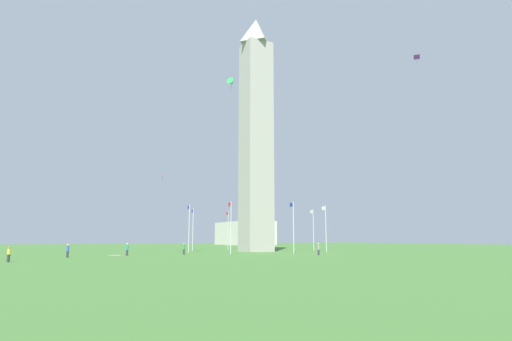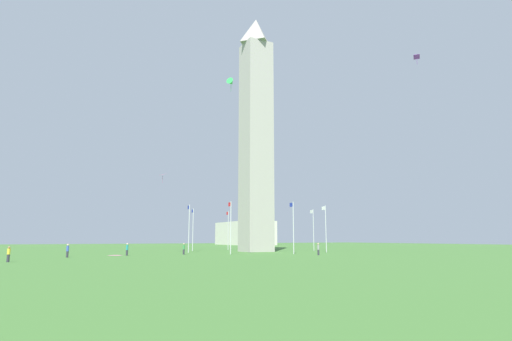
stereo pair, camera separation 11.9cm
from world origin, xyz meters
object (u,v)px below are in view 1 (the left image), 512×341
object	(u,v)px
flagpole_w	(313,228)
person_blue_shirt	(68,251)
kite_pink_diamond	(163,175)
distant_building	(244,233)
flagpole_sw	(326,227)
kite_green_delta	(231,82)
flagpole_n	(228,229)
flagpole_se	(231,225)
kite_purple_diamond	(417,57)
flagpole_e	(189,226)
flagpole_nw	(274,229)
flagpole_ne	(193,228)
person_yellow_shirt	(9,254)
obelisk_monument	(256,130)
flagpole_s	(293,225)
person_gray_shirt	(318,249)
person_teal_shirt	(127,249)
person_green_shirt	(184,249)
picnic_blanket_near_first_person	(116,255)

from	to	relation	value
flagpole_w	person_blue_shirt	bearing A→B (deg)	102.17
kite_pink_diamond	distant_building	distance (m)	91.48
distant_building	person_blue_shirt	bearing A→B (deg)	141.93
flagpole_sw	kite_green_delta	bearing A→B (deg)	114.89
flagpole_n	flagpole_se	size ratio (longest dim) A/B	1.00
flagpole_sw	flagpole_w	size ratio (longest dim) A/B	1.00
kite_purple_diamond	flagpole_e	bearing A→B (deg)	41.07
flagpole_w	kite_purple_diamond	xyz separation A→B (m)	(-29.28, 0.95, 24.93)
flagpole_nw	kite_pink_diamond	world-z (taller)	kite_pink_diamond
flagpole_nw	person_blue_shirt	world-z (taller)	flagpole_nw
kite_green_delta	kite_pink_diamond	xyz separation A→B (m)	(20.39, 3.88, -10.46)
flagpole_ne	flagpole_nw	distance (m)	18.71
person_yellow_shirt	obelisk_monument	bearing A→B (deg)	-27.35
flagpole_s	person_gray_shirt	size ratio (longest dim) A/B	4.69
flagpole_s	person_teal_shirt	xyz separation A→B (m)	(5.82, 24.92, -3.69)
flagpole_s	flagpole_w	world-z (taller)	same
flagpole_sw	kite_purple_diamond	distance (m)	32.05
flagpole_n	kite_pink_diamond	world-z (taller)	kite_pink_diamond
flagpole_n	person_green_shirt	world-z (taller)	flagpole_n
flagpole_sw	picnic_blanket_near_first_person	bearing A→B (deg)	83.96
flagpole_w	person_yellow_shirt	size ratio (longest dim) A/B	5.08
flagpole_n	picnic_blanket_near_first_person	distance (m)	32.60
flagpole_ne	distant_building	xyz separation A→B (m)	(65.57, -42.89, -0.22)
person_blue_shirt	kite_pink_diamond	size ratio (longest dim) A/B	1.08
person_teal_shirt	kite_green_delta	world-z (taller)	kite_green_delta
person_yellow_shirt	kite_pink_diamond	size ratio (longest dim) A/B	1.01
flagpole_se	flagpole_nw	world-z (taller)	same
flagpole_se	flagpole_e	bearing A→B (deg)	22.50
flagpole_sw	distant_building	size ratio (longest dim) A/B	0.30
flagpole_nw	person_yellow_shirt	size ratio (longest dim) A/B	5.08
flagpole_n	kite_green_delta	distance (m)	41.29
person_green_shirt	person_yellow_shirt	bearing A→B (deg)	-142.53
obelisk_monument	flagpole_e	xyz separation A→B (m)	(0.06, 13.23, -19.01)
kite_pink_diamond	flagpole_n	bearing A→B (deg)	-54.11
flagpole_e	person_gray_shirt	xyz separation A→B (m)	(-19.01, -13.92, -3.69)
kite_pink_diamond	kite_purple_diamond	distance (m)	45.28
obelisk_monument	kite_green_delta	distance (m)	24.86
flagpole_nw	person_yellow_shirt	distance (m)	56.14
obelisk_monument	flagpole_n	size ratio (longest dim) A/B	5.63
flagpole_sw	picnic_blanket_near_first_person	size ratio (longest dim) A/B	4.65
flagpole_nw	flagpole_n	bearing A→B (deg)	67.50
flagpole_se	picnic_blanket_near_first_person	distance (m)	17.87
flagpole_w	kite_pink_diamond	world-z (taller)	kite_pink_diamond
flagpole_w	flagpole_nw	world-z (taller)	same
person_teal_shirt	kite_pink_diamond	size ratio (longest dim) A/B	1.09
obelisk_monument	flagpole_n	distance (m)	23.19
flagpole_ne	person_teal_shirt	world-z (taller)	flagpole_ne
flagpole_n	person_yellow_shirt	distance (m)	50.65
flagpole_s	person_green_shirt	distance (m)	17.80
flagpole_ne	kite_purple_diamond	world-z (taller)	kite_purple_diamond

